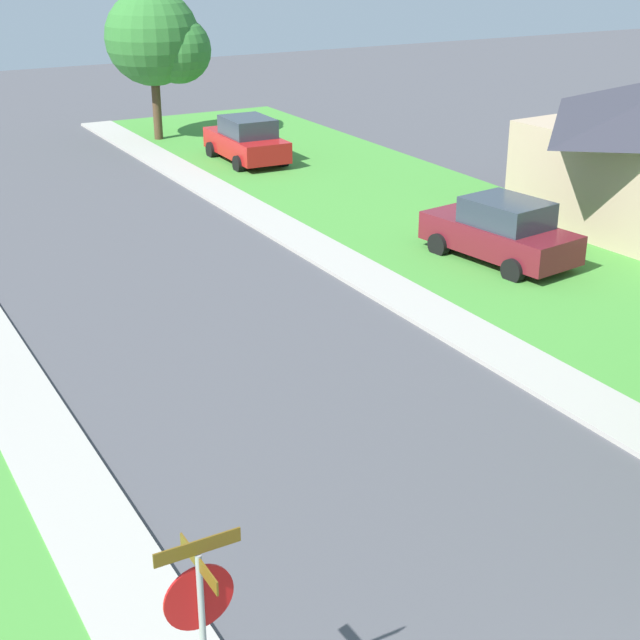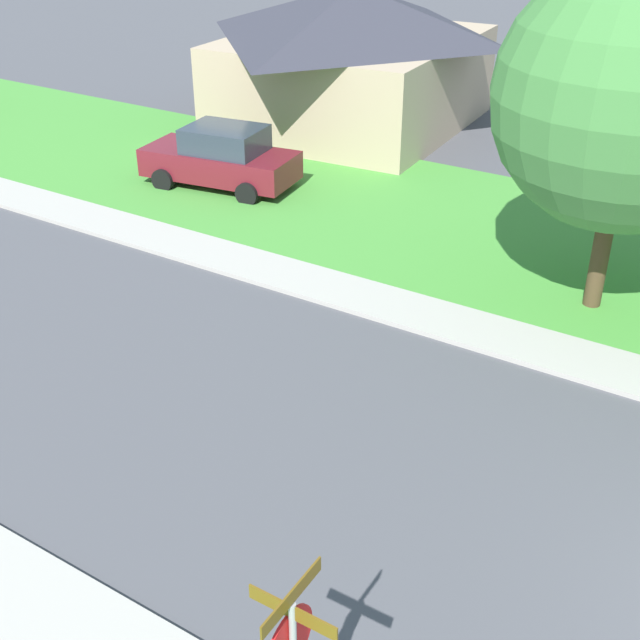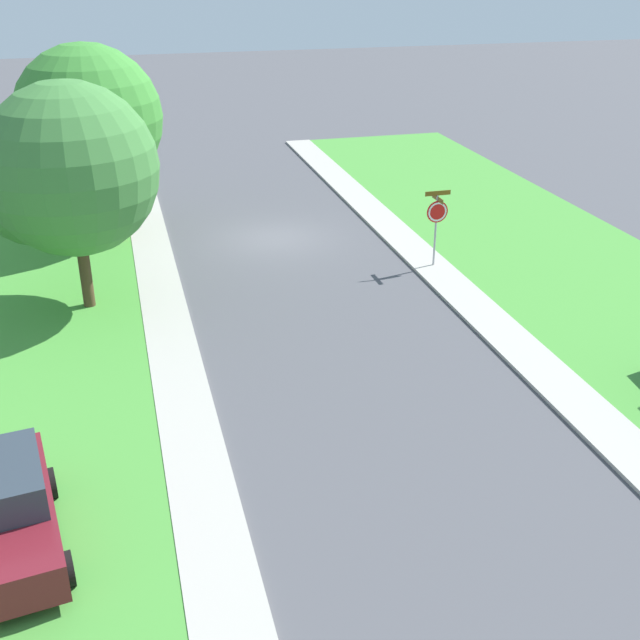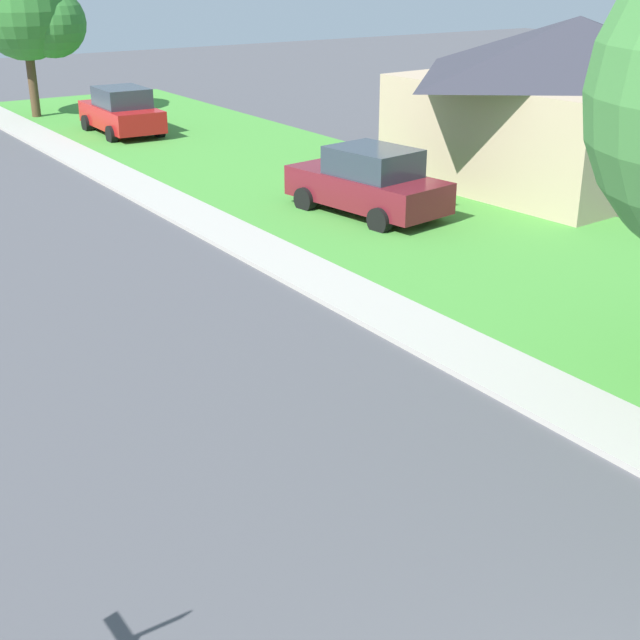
% 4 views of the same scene
% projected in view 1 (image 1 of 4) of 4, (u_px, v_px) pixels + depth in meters
% --- Properties ---
extents(sidewalk_east, '(1.40, 56.00, 0.10)m').
position_uv_depth(sidewalk_east, '(474.00, 336.00, 20.66)').
color(sidewalk_east, '#ADA89E').
rests_on(sidewalk_east, ground).
extents(lawn_east, '(8.00, 56.00, 0.08)m').
position_uv_depth(lawn_east, '(630.00, 299.00, 22.77)').
color(lawn_east, '#479338').
rests_on(lawn_east, ground).
extents(sidewalk_west, '(1.40, 56.00, 0.10)m').
position_uv_depth(sidewalk_west, '(42.00, 441.00, 16.43)').
color(sidewalk_west, '#ADA89E').
rests_on(sidewalk_west, ground).
extents(stop_sign_far_corner, '(0.92, 0.92, 2.77)m').
position_uv_depth(stop_sign_far_corner, '(201.00, 612.00, 9.59)').
color(stop_sign_far_corner, '#9E9EA3').
rests_on(stop_sign_far_corner, ground).
extents(car_red_behind_trees, '(2.12, 4.34, 1.76)m').
position_uv_depth(car_red_behind_trees, '(247.00, 140.00, 35.77)').
color(car_red_behind_trees, red).
rests_on(car_red_behind_trees, ground).
extents(car_maroon_kerbside_mid, '(2.51, 4.52, 1.76)m').
position_uv_depth(car_maroon_kerbside_mid, '(501.00, 231.00, 25.04)').
color(car_maroon_kerbside_mid, maroon).
rests_on(car_maroon_kerbside_mid, ground).
extents(tree_sidewalk_far, '(4.13, 3.84, 6.12)m').
position_uv_depth(tree_sidewalk_far, '(159.00, 41.00, 38.32)').
color(tree_sidewalk_far, '#4C3823').
rests_on(tree_sidewalk_far, ground).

